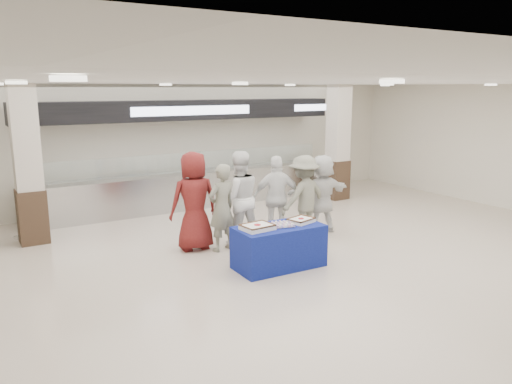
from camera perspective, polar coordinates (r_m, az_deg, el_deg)
ground at (r=8.92m, az=6.83°, el=-8.66°), size 14.00×14.00×0.00m
serving_line at (r=13.17m, az=-7.62°, el=3.21°), size 8.70×0.85×2.80m
column_left at (r=10.93m, az=-24.62°, el=2.44°), size 0.55×0.55×3.20m
column_right at (r=14.23m, az=9.32°, el=5.31°), size 0.55×0.55×3.20m
display_table at (r=8.81m, az=2.63°, el=-6.26°), size 1.57×0.82×0.75m
sheet_cake_left at (r=8.47m, az=0.16°, el=-3.98°), size 0.55×0.44×0.10m
sheet_cake_right at (r=8.95m, az=5.17°, el=-3.20°), size 0.51×0.44×0.09m
cupcake_tray at (r=8.70m, az=3.08°, el=-3.71°), size 0.42×0.35×0.06m
civilian_maroon at (r=9.69m, az=-7.09°, el=-1.04°), size 0.99×0.68×1.93m
soldier_a at (r=9.60m, az=-3.93°, el=-1.81°), size 0.70×0.54×1.70m
chef_tall at (r=9.99m, az=-2.00°, el=-0.69°), size 1.04×0.88×1.89m
chef_short at (r=10.33m, az=2.43°, el=-0.66°), size 1.11×0.81×1.75m
soldier_b at (r=10.46m, az=5.50°, el=-0.56°), size 1.20×0.79×1.75m
civilian_white at (r=10.87m, az=7.56°, el=-0.22°), size 1.60×0.53×1.72m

